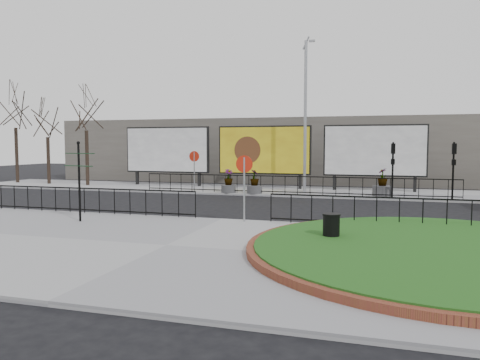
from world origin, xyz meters
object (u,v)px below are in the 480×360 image
at_px(litter_bin, 331,228).
at_px(planter_c, 382,187).
at_px(billboard_mid, 264,150).
at_px(planter_a, 229,184).
at_px(fingerpost_sign, 79,173).
at_px(planter_b, 255,184).
at_px(lamp_post, 305,114).

bearing_deg(litter_bin, planter_c, 83.67).
xyz_separation_m(billboard_mid, planter_a, (-1.31, -3.57, -1.94)).
distance_m(fingerpost_sign, planter_c, 16.47).
bearing_deg(litter_bin, planter_b, 114.05).
relative_size(fingerpost_sign, litter_bin, 3.46).
bearing_deg(planter_c, billboard_mid, 159.38).
bearing_deg(planter_c, planter_a, -175.14).
relative_size(lamp_post, litter_bin, 10.64).
relative_size(billboard_mid, planter_b, 4.38).
distance_m(planter_a, planter_c, 8.84).
height_order(fingerpost_sign, litter_bin, fingerpost_sign).
xyz_separation_m(billboard_mid, fingerpost_sign, (-3.41, -15.10, -0.67)).
height_order(lamp_post, planter_c, lamp_post).
bearing_deg(billboard_mid, fingerpost_sign, -102.74).
relative_size(fingerpost_sign, planter_a, 2.13).
height_order(litter_bin, planter_a, planter_a).
bearing_deg(planter_b, planter_a, -180.00).
xyz_separation_m(billboard_mid, lamp_post, (3.01, -1.97, 2.23)).
relative_size(fingerpost_sign, planter_b, 2.12).
height_order(fingerpost_sign, planter_c, fingerpost_sign).
height_order(billboard_mid, fingerpost_sign, billboard_mid).
bearing_deg(planter_b, lamp_post, 30.58).
height_order(fingerpost_sign, planter_a, fingerpost_sign).
relative_size(litter_bin, planter_b, 0.61).
xyz_separation_m(fingerpost_sign, planter_a, (2.10, 11.52, -1.27)).
bearing_deg(lamp_post, litter_bin, -78.24).
height_order(billboard_mid, planter_b, billboard_mid).
bearing_deg(billboard_mid, planter_a, -110.12).
bearing_deg(lamp_post, planter_a, -159.66).
distance_m(billboard_mid, lamp_post, 4.23).
distance_m(lamp_post, planter_c, 6.20).
distance_m(lamp_post, planter_a, 6.21).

